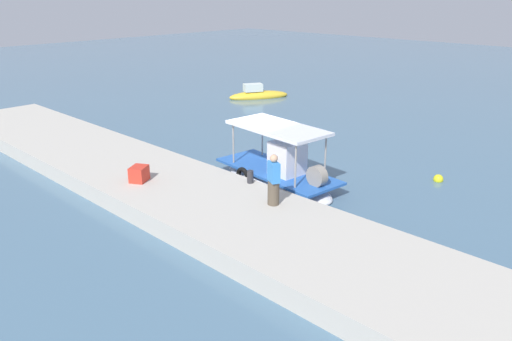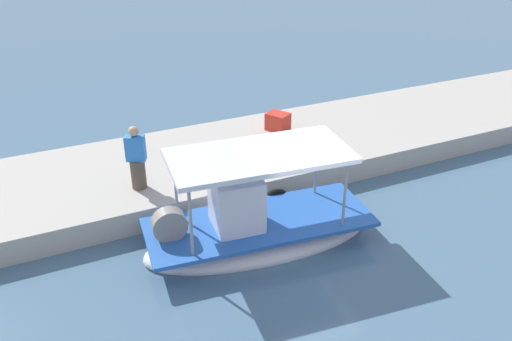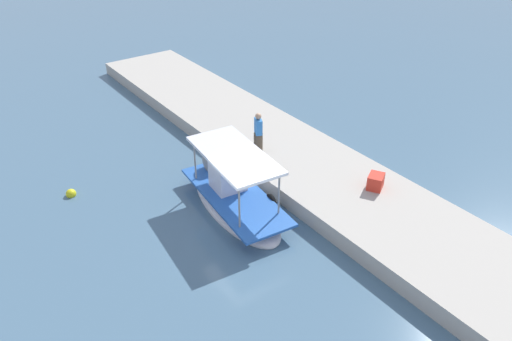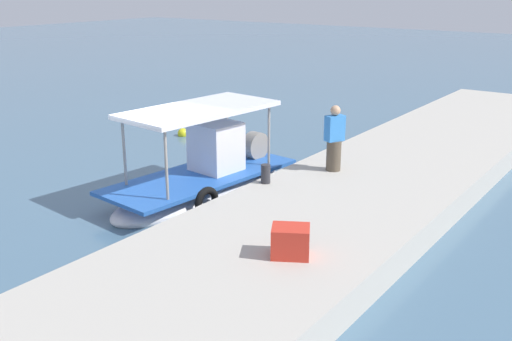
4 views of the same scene
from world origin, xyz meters
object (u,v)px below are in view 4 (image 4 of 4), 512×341
object	(u,v)px
fisherman_near_bollard	(334,141)
mooring_bollard	(266,174)
marker_buoy	(183,134)
cargo_crate	(291,241)
main_fishing_boat	(204,180)

from	to	relation	value
fisherman_near_bollard	mooring_bollard	bearing A→B (deg)	155.78
fisherman_near_bollard	marker_buoy	world-z (taller)	fisherman_near_bollard
fisherman_near_bollard	mooring_bollard	distance (m)	2.19
fisherman_near_bollard	cargo_crate	xyz separation A→B (m)	(-5.09, -1.88, -0.51)
mooring_bollard	marker_buoy	distance (m)	8.04
fisherman_near_bollard	mooring_bollard	world-z (taller)	fisherman_near_bollard
main_fishing_boat	marker_buoy	world-z (taller)	main_fishing_boat
main_fishing_boat	fisherman_near_bollard	distance (m)	3.61
main_fishing_boat	mooring_bollard	size ratio (longest dim) A/B	12.35
fisherman_near_bollard	main_fishing_boat	bearing A→B (deg)	128.28
main_fishing_boat	mooring_bollard	distance (m)	1.92
main_fishing_boat	fisherman_near_bollard	bearing A→B (deg)	-51.72
main_fishing_boat	mooring_bollard	bearing A→B (deg)	-83.40
main_fishing_boat	cargo_crate	size ratio (longest dim) A/B	8.51
marker_buoy	fisherman_near_bollard	bearing A→B (deg)	-107.28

